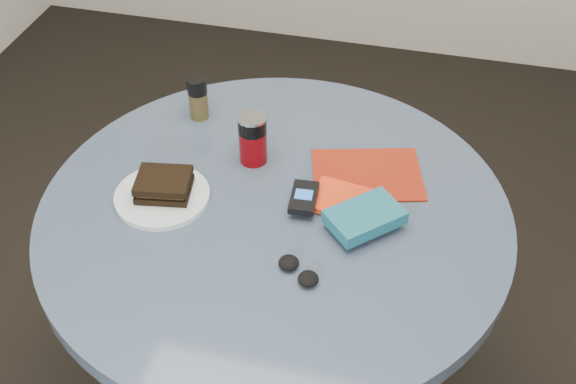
% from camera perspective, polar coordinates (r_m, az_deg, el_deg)
% --- Properties ---
extents(table, '(1.00, 1.00, 0.75)m').
position_cam_1_polar(table, '(1.64, -1.02, -5.40)').
color(table, black).
rests_on(table, ground).
extents(plate, '(0.25, 0.25, 0.01)m').
position_cam_1_polar(plate, '(1.56, -9.91, -0.33)').
color(plate, silver).
rests_on(plate, table).
extents(sandwich, '(0.13, 0.11, 0.04)m').
position_cam_1_polar(sandwich, '(1.55, -9.79, 0.57)').
color(sandwich, black).
rests_on(sandwich, plate).
extents(soda_can, '(0.08, 0.08, 0.12)m').
position_cam_1_polar(soda_can, '(1.61, -2.81, 4.23)').
color(soda_can, maroon).
rests_on(soda_can, table).
extents(pepper_grinder, '(0.05, 0.05, 0.11)m').
position_cam_1_polar(pepper_grinder, '(1.76, -7.13, 7.41)').
color(pepper_grinder, '#41371B').
rests_on(pepper_grinder, table).
extents(magazine, '(0.28, 0.24, 0.00)m').
position_cam_1_polar(magazine, '(1.61, 6.27, 1.38)').
color(magazine, maroon).
rests_on(magazine, table).
extents(red_book, '(0.17, 0.13, 0.01)m').
position_cam_1_polar(red_book, '(1.52, 4.78, -0.78)').
color(red_book, red).
rests_on(red_book, magazine).
extents(novel, '(0.17, 0.17, 0.03)m').
position_cam_1_polar(novel, '(1.46, 6.08, -1.98)').
color(novel, '#155468').
rests_on(novel, red_book).
extents(mp3_player, '(0.06, 0.10, 0.02)m').
position_cam_1_polar(mp3_player, '(1.51, 1.26, -0.43)').
color(mp3_player, black).
rests_on(mp3_player, red_book).
extents(headphones, '(0.10, 0.09, 0.02)m').
position_cam_1_polar(headphones, '(1.38, 0.82, -6.24)').
color(headphones, black).
rests_on(headphones, table).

